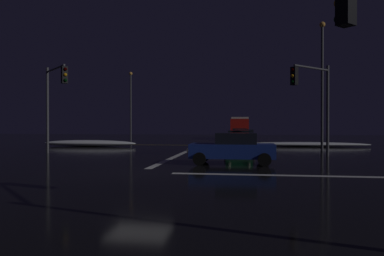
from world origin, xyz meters
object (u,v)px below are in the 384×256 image
at_px(traffic_signal_ne, 313,93).
at_px(sedan_gray, 241,136).
at_px(sedan_green, 240,141).
at_px(sedan_orange, 239,135).
at_px(streetlamp_left_far, 131,101).
at_px(sedan_blue_crossing, 233,148).
at_px(box_truck, 240,127).
at_px(sedan_silver, 244,138).
at_px(traffic_signal_nw, 54,93).
at_px(streetlamp_right_near, 322,77).

bearing_deg(traffic_signal_ne, sedan_gray, 106.12).
xyz_separation_m(sedan_green, sedan_orange, (-0.29, 18.34, 0.00)).
bearing_deg(sedan_orange, streetlamp_left_far, 178.83).
xyz_separation_m(sedan_blue_crossing, traffic_signal_ne, (4.70, 4.51, 3.11)).
distance_m(box_truck, traffic_signal_ne, 29.93).
bearing_deg(sedan_gray, sedan_silver, -86.55).
relative_size(sedan_green, traffic_signal_ne, 0.76).
height_order(sedan_gray, traffic_signal_nw, traffic_signal_nw).
bearing_deg(streetlamp_left_far, sedan_orange, -1.17).
relative_size(traffic_signal_ne, streetlamp_right_near, 0.58).
xyz_separation_m(sedan_orange, traffic_signal_ne, (4.77, -21.97, 3.11)).
bearing_deg(streetlamp_right_near, traffic_signal_nw, -161.01).
distance_m(sedan_green, traffic_signal_ne, 6.56).
relative_size(sedan_orange, box_truck, 0.52).
xyz_separation_m(sedan_green, sedan_blue_crossing, (-0.21, -8.14, 0.00)).
bearing_deg(sedan_blue_crossing, box_truck, 90.17).
bearing_deg(sedan_blue_crossing, traffic_signal_ne, 43.82).
relative_size(sedan_blue_crossing, streetlamp_left_far, 0.50).
xyz_separation_m(sedan_blue_crossing, streetlamp_right_near, (6.45, 10.76, 4.84)).
distance_m(sedan_gray, box_truck, 13.81).
bearing_deg(traffic_signal_ne, sedan_blue_crossing, -136.18).
xyz_separation_m(sedan_silver, sedan_blue_crossing, (-0.52, -14.31, 0.00)).
relative_size(sedan_green, sedan_blue_crossing, 1.00).
bearing_deg(sedan_blue_crossing, streetlamp_left_far, 117.39).
height_order(sedan_blue_crossing, streetlamp_left_far, streetlamp_left_far).
bearing_deg(streetlamp_right_near, sedan_orange, 112.54).
height_order(sedan_green, box_truck, box_truck).
relative_size(sedan_silver, traffic_signal_nw, 0.72).
relative_size(sedan_orange, traffic_signal_nw, 0.72).
distance_m(sedan_blue_crossing, streetlamp_right_near, 13.45).
bearing_deg(box_truck, streetlamp_right_near, -74.24).
height_order(sedan_silver, traffic_signal_ne, traffic_signal_ne).
distance_m(sedan_orange, sedan_blue_crossing, 26.48).
height_order(traffic_signal_nw, streetlamp_left_far, streetlamp_left_far).
distance_m(sedan_green, sedan_silver, 6.17).
relative_size(sedan_orange, streetlamp_right_near, 0.44).
relative_size(sedan_green, streetlamp_left_far, 0.50).
xyz_separation_m(traffic_signal_ne, streetlamp_right_near, (1.75, 6.25, 1.73)).
distance_m(box_truck, streetlamp_left_far, 15.89).
distance_m(sedan_gray, streetlamp_left_far, 16.07).
height_order(sedan_silver, streetlamp_left_far, streetlamp_left_far).
height_order(sedan_blue_crossing, traffic_signal_ne, traffic_signal_ne).
xyz_separation_m(sedan_orange, sedan_blue_crossing, (0.07, -26.48, 0.00)).
bearing_deg(sedan_silver, traffic_signal_nw, -141.69).
bearing_deg(sedan_green, streetlamp_right_near, 22.77).
bearing_deg(box_truck, traffic_signal_ne, -80.75).
relative_size(traffic_signal_nw, streetlamp_right_near, 0.61).
distance_m(traffic_signal_ne, streetlamp_right_near, 6.72).
height_order(sedan_green, streetlamp_left_far, streetlamp_left_far).
distance_m(sedan_silver, sedan_blue_crossing, 14.32).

